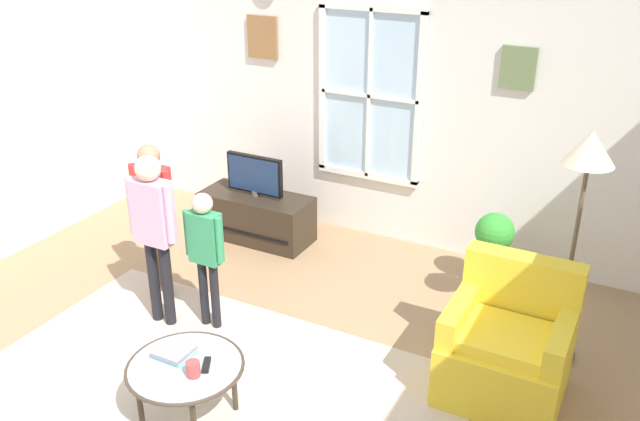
# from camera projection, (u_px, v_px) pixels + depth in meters

# --- Properties ---
(back_wall) EXTENTS (5.91, 0.17, 2.84)m
(back_wall) POSITION_uv_depth(u_px,v_px,m) (399.00, 92.00, 6.00)
(back_wall) COLOR silver
(back_wall) RESTS_ON ground_plane
(area_rug) EXTENTS (3.19, 2.21, 0.01)m
(area_rug) POSITION_uv_depth(u_px,v_px,m) (202.00, 399.00, 4.39)
(area_rug) COLOR #C6B29E
(area_rug) RESTS_ON ground_plane
(tv_stand) EXTENTS (1.07, 0.47, 0.44)m
(tv_stand) POSITION_uv_depth(u_px,v_px,m) (257.00, 217.00, 6.44)
(tv_stand) COLOR #2D2319
(tv_stand) RESTS_ON ground_plane
(television) EXTENTS (0.58, 0.08, 0.39)m
(television) POSITION_uv_depth(u_px,v_px,m) (255.00, 175.00, 6.27)
(television) COLOR #4C4C4C
(television) RESTS_ON tv_stand
(armchair) EXTENTS (0.76, 0.74, 0.87)m
(armchair) POSITION_uv_depth(u_px,v_px,m) (507.00, 347.00, 4.36)
(armchair) COLOR yellow
(armchair) RESTS_ON ground_plane
(coffee_table) EXTENTS (0.72, 0.72, 0.41)m
(coffee_table) POSITION_uv_depth(u_px,v_px,m) (185.00, 369.00, 4.07)
(coffee_table) COLOR #99B2B7
(coffee_table) RESTS_ON ground_plane
(book_stack) EXTENTS (0.22, 0.20, 0.05)m
(book_stack) POSITION_uv_depth(u_px,v_px,m) (174.00, 352.00, 4.15)
(book_stack) COLOR #83C8C5
(book_stack) RESTS_ON coffee_table
(cup) EXTENTS (0.09, 0.09, 0.10)m
(cup) POSITION_uv_depth(u_px,v_px,m) (193.00, 369.00, 3.96)
(cup) COLOR #BF3F3F
(cup) RESTS_ON coffee_table
(remote_near_books) EXTENTS (0.10, 0.14, 0.02)m
(remote_near_books) POSITION_uv_depth(u_px,v_px,m) (206.00, 365.00, 4.05)
(remote_near_books) COLOR black
(remote_near_books) RESTS_ON coffee_table
(person_red_shirt) EXTENTS (0.39, 0.18, 1.29)m
(person_red_shirt) POSITION_uv_depth(u_px,v_px,m) (154.00, 203.00, 5.28)
(person_red_shirt) COLOR #726656
(person_red_shirt) RESTS_ON ground_plane
(person_pink_shirt) EXTENTS (0.41, 0.19, 1.35)m
(person_pink_shirt) POSITION_uv_depth(u_px,v_px,m) (154.00, 222.00, 4.88)
(person_pink_shirt) COLOR black
(person_pink_shirt) RESTS_ON ground_plane
(person_green_shirt) EXTENTS (0.33, 0.15, 1.09)m
(person_green_shirt) POSITION_uv_depth(u_px,v_px,m) (205.00, 245.00, 4.89)
(person_green_shirt) COLOR black
(person_green_shirt) RESTS_ON ground_plane
(potted_plant_by_window) EXTENTS (0.32, 0.32, 0.67)m
(potted_plant_by_window) POSITION_uv_depth(u_px,v_px,m) (493.00, 246.00, 5.54)
(potted_plant_by_window) COLOR silver
(potted_plant_by_window) RESTS_ON ground_plane
(floor_lamp) EXTENTS (0.32, 0.32, 1.67)m
(floor_lamp) POSITION_uv_depth(u_px,v_px,m) (587.00, 172.00, 4.26)
(floor_lamp) COLOR black
(floor_lamp) RESTS_ON ground_plane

